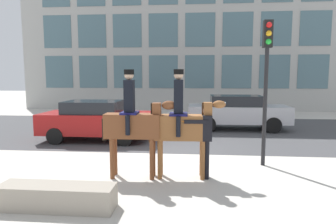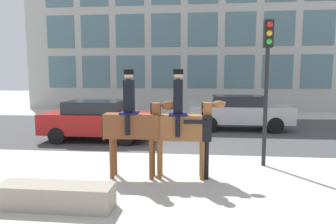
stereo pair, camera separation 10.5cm
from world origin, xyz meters
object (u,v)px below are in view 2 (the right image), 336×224
Objects in this scene: street_car_far_lane at (239,112)px; pedestrian_bystander at (206,136)px; street_car_near_lane at (97,120)px; planter_ledge at (56,196)px; mounted_horse_lead at (134,122)px; mounted_horse_companion at (182,124)px; traffic_light at (267,69)px.

pedestrian_bystander is at bearing -103.95° from street_car_far_lane.
street_car_near_lane is 6.10m from planter_ledge.
pedestrian_bystander is at bearing -44.24° from street_car_near_lane.
planter_ledge is at bearing -121.68° from mounted_horse_lead.
mounted_horse_companion is at bearing 2.82° from mounted_horse_lead.
traffic_light reaches higher than mounted_horse_lead.
traffic_light reaches higher than street_car_far_lane.
mounted_horse_companion reaches higher than mounted_horse_lead.
mounted_horse_companion is at bearing -3.69° from pedestrian_bystander.
pedestrian_bystander is (0.57, -0.01, -0.29)m from mounted_horse_companion.
mounted_horse_companion is 0.64× the size of street_car_near_lane.
pedestrian_bystander is (1.74, 0.09, -0.32)m from mounted_horse_lead.
planter_ledge is (-1.10, -1.90, -1.13)m from mounted_horse_lead.
street_car_far_lane is 1.15× the size of traffic_light.
street_car_far_lane is at bearing 89.31° from traffic_light.
mounted_horse_companion reaches higher than planter_ledge.
street_car_near_lane is at bearing 118.25° from mounted_horse_lead.
mounted_horse_companion is at bearing -108.32° from street_car_far_lane.
mounted_horse_companion is 1.21× the size of planter_ledge.
pedestrian_bystander is 3.56m from planter_ledge.
traffic_light is (2.21, 1.19, 1.32)m from mounted_horse_companion.
mounted_horse_companion is 7.27m from street_car_far_lane.
street_car_far_lane is 5.98m from traffic_light.
mounted_horse_companion reaches higher than pedestrian_bystander.
pedestrian_bystander is 5.69m from street_car_near_lane.
mounted_horse_lead is at bearing -60.12° from street_car_near_lane.
street_car_far_lane is at bearing 62.01° from mounted_horse_lead.
planter_ledge is at bearing -117.17° from street_car_far_lane.
mounted_horse_lead is at bearing 59.95° from planter_ledge.
mounted_horse_lead reaches higher than street_car_near_lane.
mounted_horse_companion is at bearing 41.14° from planter_ledge.
street_car_far_lane is at bearing 62.83° from planter_ledge.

